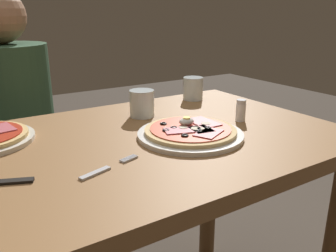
{
  "coord_description": "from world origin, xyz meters",
  "views": [
    {
      "loc": [
        -0.41,
        -0.79,
        1.1
      ],
      "look_at": [
        0.08,
        -0.03,
        0.8
      ],
      "focal_mm": 37.73,
      "sensor_mm": 36.0,
      "label": 1
    }
  ],
  "objects": [
    {
      "name": "water_glass_far",
      "position": [
        0.11,
        0.17,
        0.81
      ],
      "size": [
        0.08,
        0.08,
        0.09
      ],
      "color": "silver",
      "rests_on": "dining_table"
    },
    {
      "name": "dining_table",
      "position": [
        0.0,
        0.0,
        0.64
      ],
      "size": [
        1.14,
        0.73,
        0.77
      ],
      "color": "olive",
      "rests_on": "ground"
    },
    {
      "name": "water_glass_near",
      "position": [
        0.38,
        0.27,
        0.81
      ],
      "size": [
        0.07,
        0.07,
        0.09
      ],
      "color": "silver",
      "rests_on": "dining_table"
    },
    {
      "name": "fork",
      "position": [
        -0.15,
        -0.14,
        0.78
      ],
      "size": [
        0.15,
        0.06,
        0.0
      ],
      "color": "silver",
      "rests_on": "dining_table"
    },
    {
      "name": "diner_person",
      "position": [
        -0.21,
        0.67,
        0.56
      ],
      "size": [
        0.32,
        0.32,
        1.18
      ],
      "rotation": [
        0.0,
        0.0,
        3.14
      ],
      "color": "black",
      "rests_on": "ground"
    },
    {
      "name": "salt_shaker",
      "position": [
        0.34,
        -0.03,
        0.81
      ],
      "size": [
        0.03,
        0.03,
        0.07
      ],
      "color": "white",
      "rests_on": "dining_table"
    },
    {
      "name": "pizza_foreground",
      "position": [
        0.13,
        -0.07,
        0.79
      ],
      "size": [
        0.29,
        0.29,
        0.05
      ],
      "color": "white",
      "rests_on": "dining_table"
    }
  ]
}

